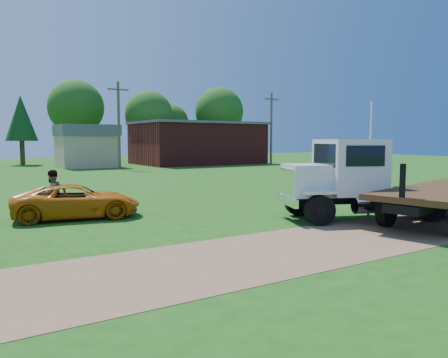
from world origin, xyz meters
TOP-DOWN VIEW (x-y plane):
  - ground at (0.00, 0.00)m, footprint 140.00×140.00m
  - dirt_track at (0.00, 0.00)m, footprint 120.00×4.20m
  - white_semi_tractor at (4.04, 2.29)m, footprint 7.63×4.86m
  - orange_pickup at (-4.87, 8.12)m, footprint 5.09×3.08m
  - spectator_b at (-5.66, 8.74)m, footprint 1.14×1.07m
  - brick_building at (18.00, 40.00)m, footprint 15.40×10.40m
  - tan_shed at (4.00, 40.00)m, footprint 6.20×5.40m
  - utility_poles at (6.00, 35.00)m, footprint 42.20×0.28m
  - tree_row at (2.34, 50.53)m, footprint 56.04×13.63m

SIDE VIEW (x-z plane):
  - ground at x=0.00m, z-range 0.00..0.00m
  - dirt_track at x=0.00m, z-range 0.00..0.01m
  - orange_pickup at x=-4.87m, z-range 0.00..1.32m
  - spectator_b at x=-5.66m, z-range 0.00..1.88m
  - white_semi_tractor at x=4.04m, z-range -0.72..3.84m
  - tan_shed at x=4.00m, z-range 0.07..4.77m
  - brick_building at x=18.00m, z-range 0.01..5.31m
  - utility_poles at x=6.00m, z-range 0.21..9.21m
  - tree_row at x=2.34m, z-range 1.21..12.60m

